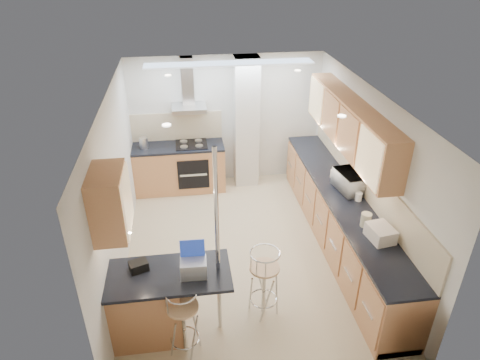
{
  "coord_description": "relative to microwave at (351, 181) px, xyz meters",
  "views": [
    {
      "loc": [
        -0.81,
        -5.25,
        4.25
      ],
      "look_at": [
        -0.05,
        0.2,
        1.17
      ],
      "focal_mm": 32.0,
      "sensor_mm": 36.0,
      "label": 1
    }
  ],
  "objects": [
    {
      "name": "ground",
      "position": [
        -1.63,
        -0.1,
        -1.07
      ],
      "size": [
        4.8,
        4.8,
        0.0
      ],
      "primitive_type": "plane",
      "color": "tan",
      "rests_on": "ground"
    },
    {
      "name": "room_shell",
      "position": [
        -1.31,
        0.28,
        0.47
      ],
      "size": [
        3.64,
        4.84,
        2.51
      ],
      "color": "silver",
      "rests_on": "ground"
    },
    {
      "name": "right_counter",
      "position": [
        -0.13,
        -0.1,
        -0.61
      ],
      "size": [
        0.63,
        4.4,
        0.92
      ],
      "color": "#BF7B4C",
      "rests_on": "ground"
    },
    {
      "name": "back_counter",
      "position": [
        -2.58,
        2.0,
        -0.61
      ],
      "size": [
        1.7,
        0.63,
        0.92
      ],
      "color": "#BF7B4C",
      "rests_on": "ground"
    },
    {
      "name": "peninsula",
      "position": [
        -2.76,
        -1.55,
        -0.6
      ],
      "size": [
        1.47,
        0.72,
        0.94
      ],
      "color": "#BF7B4C",
      "rests_on": "ground"
    },
    {
      "name": "microwave",
      "position": [
        0.0,
        0.0,
        0.0
      ],
      "size": [
        0.46,
        0.6,
        0.3
      ],
      "primitive_type": "imported",
      "rotation": [
        0.0,
        0.0,
        1.74
      ],
      "color": "white",
      "rests_on": "right_counter"
    },
    {
      "name": "laptop",
      "position": [
        -2.45,
        -1.6,
        -0.03
      ],
      "size": [
        0.3,
        0.23,
        0.2
      ],
      "primitive_type": "cube",
      "rotation": [
        0.0,
        0.0,
        -0.03
      ],
      "color": "#AAAEB2",
      "rests_on": "peninsula"
    },
    {
      "name": "bag",
      "position": [
        -3.07,
        -1.43,
        -0.08
      ],
      "size": [
        0.24,
        0.21,
        0.11
      ],
      "primitive_type": "cube",
      "rotation": [
        0.0,
        0.0,
        0.34
      ],
      "color": "black",
      "rests_on": "peninsula"
    },
    {
      "name": "bar_stool_near",
      "position": [
        -2.6,
        -1.85,
        -0.6
      ],
      "size": [
        0.43,
        0.43,
        0.94
      ],
      "primitive_type": null,
      "rotation": [
        0.0,
        0.0,
        -0.12
      ],
      "color": "tan",
      "rests_on": "ground"
    },
    {
      "name": "bar_stool_end",
      "position": [
        -1.58,
        -1.37,
        -0.58
      ],
      "size": [
        0.57,
        0.57,
        0.98
      ],
      "primitive_type": null,
      "rotation": [
        0.0,
        0.0,
        0.82
      ],
      "color": "tan",
      "rests_on": "ground"
    },
    {
      "name": "jar_a",
      "position": [
        -0.05,
        0.34,
        -0.06
      ],
      "size": [
        0.12,
        0.12,
        0.18
      ],
      "primitive_type": "cylinder",
      "rotation": [
        0.0,
        0.0,
        0.02
      ],
      "color": "silver",
      "rests_on": "right_counter"
    },
    {
      "name": "jar_b",
      "position": [
        -0.12,
        0.42,
        -0.08
      ],
      "size": [
        0.14,
        0.14,
        0.13
      ],
      "primitive_type": "cylinder",
      "rotation": [
        0.0,
        0.0,
        0.39
      ],
      "color": "silver",
      "rests_on": "right_counter"
    },
    {
      "name": "jar_c",
      "position": [
        -0.13,
        -0.93,
        -0.06
      ],
      "size": [
        0.16,
        0.16,
        0.19
      ],
      "primitive_type": "cylinder",
      "rotation": [
        0.0,
        0.0,
        0.18
      ],
      "color": "#B4AE90",
      "rests_on": "right_counter"
    },
    {
      "name": "jar_d",
      "position": [
        0.02,
        -0.3,
        -0.09
      ],
      "size": [
        0.12,
        0.12,
        0.13
      ],
      "primitive_type": "cylinder",
      "rotation": [
        0.0,
        0.0,
        -0.29
      ],
      "color": "white",
      "rests_on": "right_counter"
    },
    {
      "name": "bread_bin",
      "position": [
        -0.07,
        -1.24,
        -0.06
      ],
      "size": [
        0.33,
        0.39,
        0.19
      ],
      "primitive_type": "cube",
      "rotation": [
        0.0,
        0.0,
        0.15
      ],
      "color": "silver",
      "rests_on": "right_counter"
    },
    {
      "name": "kettle",
      "position": [
        -3.2,
        1.99,
        -0.05
      ],
      "size": [
        0.16,
        0.16,
        0.2
      ],
      "primitive_type": "cylinder",
      "color": "silver",
      "rests_on": "back_counter"
    }
  ]
}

